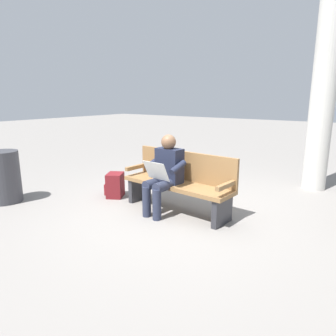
{
  "coord_description": "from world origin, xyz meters",
  "views": [
    {
      "loc": [
        -2.46,
        3.7,
        1.71
      ],
      "look_at": [
        0.05,
        0.15,
        0.7
      ],
      "focal_mm": 32.7,
      "sensor_mm": 36.0,
      "label": 1
    }
  ],
  "objects_px": {
    "bench_near": "(179,181)",
    "trash_bin": "(4,177)",
    "backpack": "(115,185)",
    "person_seated": "(165,172)",
    "support_pillar": "(324,91)"
  },
  "relations": [
    {
      "from": "bench_near",
      "to": "trash_bin",
      "type": "xyz_separation_m",
      "value": [
        2.57,
        1.36,
        -0.03
      ]
    },
    {
      "from": "backpack",
      "to": "person_seated",
      "type": "bearing_deg",
      "value": 174.85
    },
    {
      "from": "support_pillar",
      "to": "person_seated",
      "type": "bearing_deg",
      "value": 59.13
    },
    {
      "from": "backpack",
      "to": "trash_bin",
      "type": "height_order",
      "value": "trash_bin"
    },
    {
      "from": "bench_near",
      "to": "person_seated",
      "type": "relative_size",
      "value": 1.56
    },
    {
      "from": "trash_bin",
      "to": "backpack",
      "type": "bearing_deg",
      "value": -136.59
    },
    {
      "from": "bench_near",
      "to": "person_seated",
      "type": "bearing_deg",
      "value": 67.3
    },
    {
      "from": "backpack",
      "to": "support_pillar",
      "type": "relative_size",
      "value": 0.12
    },
    {
      "from": "person_seated",
      "to": "trash_bin",
      "type": "distance_m",
      "value": 2.71
    },
    {
      "from": "support_pillar",
      "to": "backpack",
      "type": "bearing_deg",
      "value": 43.03
    },
    {
      "from": "bench_near",
      "to": "person_seated",
      "type": "xyz_separation_m",
      "value": [
        0.12,
        0.22,
        0.17
      ]
    },
    {
      "from": "backpack",
      "to": "trash_bin",
      "type": "distance_m",
      "value": 1.81
    },
    {
      "from": "bench_near",
      "to": "support_pillar",
      "type": "xyz_separation_m",
      "value": [
        -1.47,
        -2.44,
        1.37
      ]
    },
    {
      "from": "person_seated",
      "to": "trash_bin",
      "type": "height_order",
      "value": "person_seated"
    },
    {
      "from": "support_pillar",
      "to": "trash_bin",
      "type": "relative_size",
      "value": 4.26
    }
  ]
}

